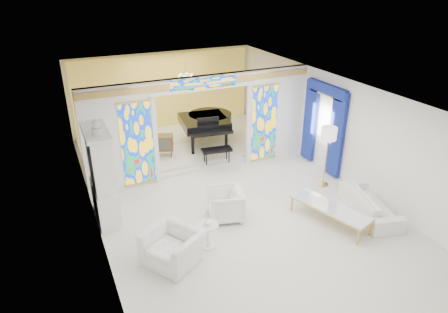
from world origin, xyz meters
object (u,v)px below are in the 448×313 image
armchair_right (226,204)px  sofa (370,203)px  china_cabinet (102,176)px  armchair_left (172,247)px  tv_console (164,143)px  coffee_table (330,208)px  grand_piano (207,121)px

armchair_right → sofa: 3.71m
china_cabinet → armchair_right: bearing=-24.9°
armchair_right → armchair_left: bearing=-42.7°
armchair_left → tv_console: tv_console is taller
sofa → coffee_table: (-1.21, 0.10, 0.12)m
armchair_left → armchair_right: (1.74, 1.05, 0.03)m
china_cabinet → sofa: bearing=-23.0°
coffee_table → tv_console: 5.80m
china_cabinet → tv_console: size_ratio=3.83×
armchair_right → coffee_table: (2.23, -1.26, 0.03)m
armchair_left → coffee_table: armchair_left is taller
armchair_left → armchair_right: size_ratio=1.31×
china_cabinet → armchair_left: 2.63m
armchair_left → grand_piano: (3.05, 5.40, 0.60)m
armchair_right → coffee_table: bearing=76.8°
china_cabinet → grand_piano: (4.03, 3.09, -0.20)m
sofa → grand_piano: size_ratio=0.69×
tv_console → armchair_left: bearing=-85.5°
armchair_right → grand_piano: bearing=179.5°
sofa → coffee_table: 1.22m
grand_piano → tv_console: (-1.72, -0.46, -0.33)m
armchair_right → tv_console: tv_console is taller
armchair_right → grand_piano: size_ratio=0.29×
armchair_left → sofa: bearing=54.4°
china_cabinet → coffee_table: size_ratio=1.27×
tv_console → coffee_table: bearing=-43.3°
sofa → grand_piano: (-2.14, 5.71, 0.66)m
sofa → grand_piano: bearing=36.2°
armchair_right → grand_piano: (1.31, 4.35, 0.57)m
armchair_left → armchair_right: armchair_right is taller
armchair_right → grand_piano: 4.58m
sofa → tv_console: size_ratio=2.90×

